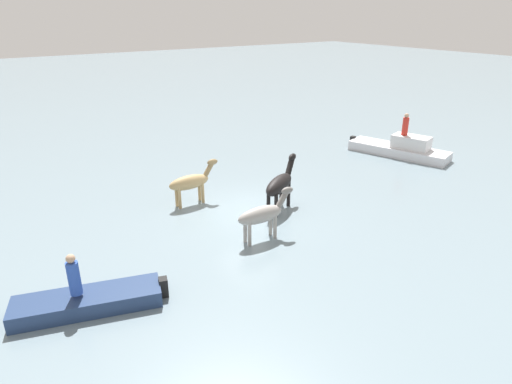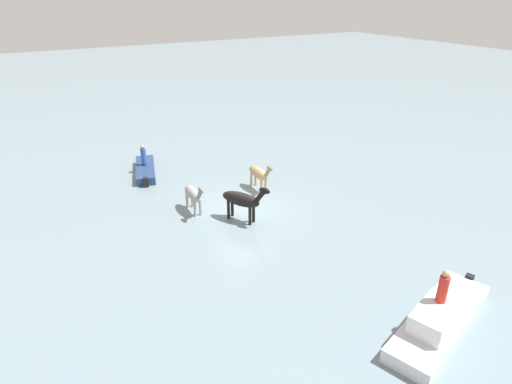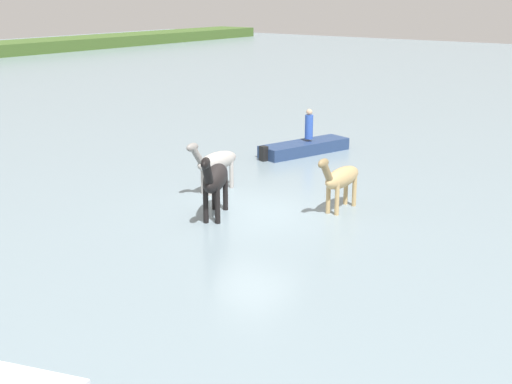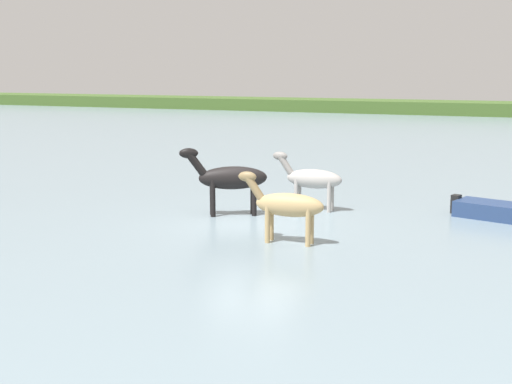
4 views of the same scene
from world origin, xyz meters
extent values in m
plane|color=gray|center=(0.00, 0.00, 0.00)|extent=(141.89, 141.89, 0.00)
cube|color=#3A5623|center=(0.00, 50.93, 0.00)|extent=(127.70, 6.00, 2.40)
ellipsoid|color=#9E9993|center=(1.19, 2.24, 0.98)|extent=(1.79, 0.56, 0.60)
cylinder|color=#9E9993|center=(0.65, 2.11, 0.49)|extent=(0.13, 0.13, 0.98)
cylinder|color=#9E9993|center=(0.66, 2.40, 0.49)|extent=(0.13, 0.13, 0.98)
cylinder|color=#9E9993|center=(1.72, 2.08, 0.49)|extent=(0.13, 0.13, 0.98)
cylinder|color=#9E9993|center=(1.72, 2.37, 0.49)|extent=(0.13, 0.13, 0.98)
cylinder|color=slate|center=(0.24, 2.26, 1.37)|extent=(0.55, 0.22, 0.66)
ellipsoid|color=slate|center=(0.05, 2.26, 1.64)|extent=(0.49, 0.22, 0.26)
ellipsoid|color=tan|center=(1.86, -1.95, 0.98)|extent=(1.79, 0.56, 0.60)
cylinder|color=tan|center=(1.33, -2.11, 0.49)|extent=(0.13, 0.13, 0.98)
cylinder|color=tan|center=(1.32, -1.82, 0.49)|extent=(0.13, 0.13, 0.98)
cylinder|color=tan|center=(2.39, -2.09, 0.49)|extent=(0.13, 0.13, 0.98)
cylinder|color=tan|center=(2.39, -1.80, 0.49)|extent=(0.13, 0.13, 0.98)
cylinder|color=olive|center=(0.91, -1.98, 1.37)|extent=(0.55, 0.22, 0.65)
ellipsoid|color=olive|center=(0.73, -1.98, 1.64)|extent=(0.49, 0.22, 0.26)
ellipsoid|color=black|center=(-0.83, 0.61, 1.13)|extent=(2.08, 1.52, 0.69)
cylinder|color=black|center=(-1.29, 0.17, 0.57)|extent=(0.15, 0.15, 1.13)
cylinder|color=black|center=(-1.45, 0.46, 0.57)|extent=(0.15, 0.15, 1.13)
cylinder|color=black|center=(-0.21, 0.77, 0.57)|extent=(0.15, 0.15, 1.13)
cylinder|color=black|center=(-0.37, 1.06, 0.57)|extent=(0.15, 0.15, 1.13)
cylinder|color=black|center=(-1.78, 0.08, 1.58)|extent=(0.66, 0.51, 0.75)
ellipsoid|color=black|center=(-1.97, -0.02, 1.89)|extent=(0.61, 0.48, 0.30)
cube|color=black|center=(5.33, 3.42, 0.23)|extent=(0.31, 0.34, 0.67)
camera|label=1|loc=(9.09, 13.70, 7.62)|focal=31.26mm
camera|label=2|loc=(-17.45, 9.45, 10.36)|focal=30.75mm
camera|label=3|loc=(-14.99, -11.40, 6.22)|focal=47.75mm
camera|label=4|loc=(7.47, -17.96, 4.35)|focal=48.57mm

